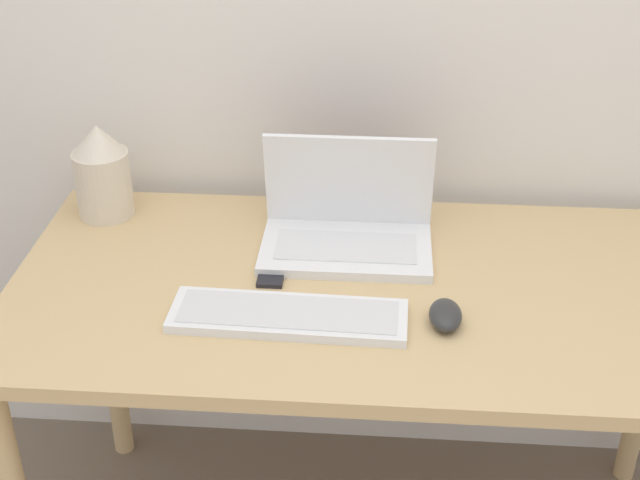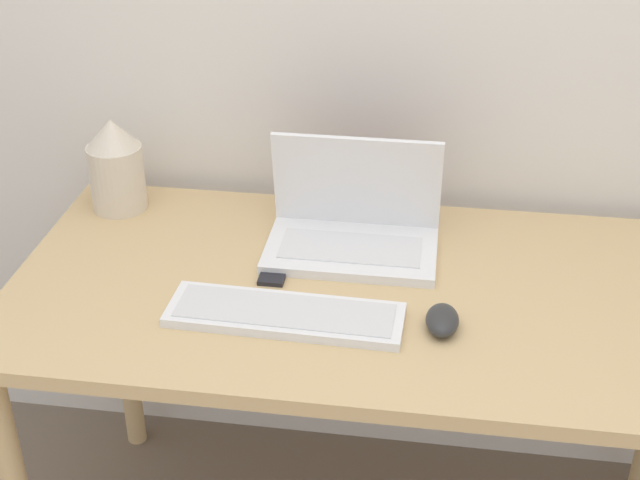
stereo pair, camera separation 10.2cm
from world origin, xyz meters
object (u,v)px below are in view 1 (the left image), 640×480
Objects in this scene: mouse at (447,315)px; mp3_player at (271,280)px; laptop at (348,225)px; keyboard at (289,316)px; vase at (103,172)px.

mouse is 0.35m from mp3_player.
laptop is at bearing 125.88° from mouse.
keyboard is at bearing -69.02° from mp3_player.
vase reaches higher than mouse.
laptop reaches higher than mouse.
laptop reaches higher than vase.
mouse is at bearing 2.30° from keyboard.
mp3_player is at bearing 160.84° from mouse.
laptop is 6.88× the size of mp3_player.
mp3_player is (-0.14, -0.15, -0.05)m from laptop.
keyboard is 2.06× the size of vase.
mp3_player is (0.39, -0.25, -0.10)m from vase.
vase is at bearing 153.38° from mouse.
mouse reaches higher than mp3_player.
vase reaches higher than mp3_player.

